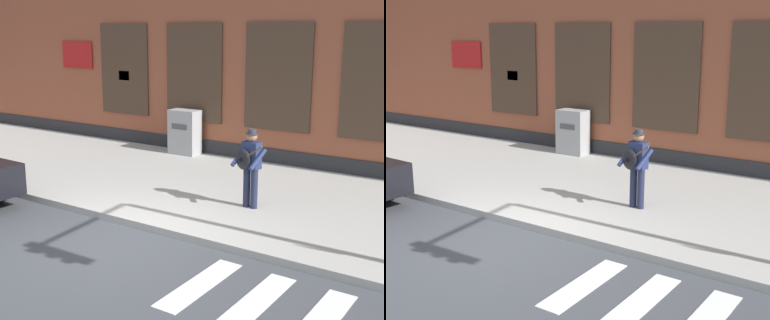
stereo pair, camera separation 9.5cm
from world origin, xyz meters
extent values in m
plane|color=#424449|center=(0.00, 0.00, 0.00)|extent=(160.00, 160.00, 0.00)
cube|color=#ADAAA3|center=(0.00, 3.71, 0.07)|extent=(28.00, 5.86, 0.14)
cube|color=#28282B|center=(0.00, 6.62, 0.28)|extent=(28.00, 0.04, 0.55)
cube|color=#473323|center=(-5.47, 6.61, 2.54)|extent=(1.96, 0.06, 2.90)
cube|color=black|center=(-5.47, 6.60, 2.54)|extent=(1.84, 0.03, 2.78)
cube|color=#473323|center=(-2.74, 6.61, 2.54)|extent=(1.96, 0.06, 2.90)
cube|color=black|center=(-2.74, 6.60, 2.54)|extent=(1.84, 0.03, 2.78)
cube|color=#473323|center=(0.00, 6.61, 2.54)|extent=(1.96, 0.06, 2.90)
cube|color=black|center=(0.00, 6.60, 2.54)|extent=(1.84, 0.03, 2.78)
cube|color=#473323|center=(2.74, 6.61, 2.54)|extent=(1.96, 0.06, 2.90)
cube|color=black|center=(2.74, 6.60, 2.54)|extent=(1.84, 0.03, 2.78)
cube|color=red|center=(-7.59, 6.60, 2.96)|extent=(1.40, 0.04, 0.90)
cube|color=yellow|center=(-5.47, 6.59, 2.34)|extent=(0.44, 0.02, 0.30)
cube|color=silver|center=(2.16, -0.52, 0.01)|extent=(0.42, 1.90, 0.01)
cube|color=silver|center=(3.11, -0.52, 0.01)|extent=(0.42, 1.90, 0.01)
cube|color=silver|center=(-2.99, 0.06, 0.74)|extent=(0.07, 0.24, 0.12)
cylinder|color=#1E233D|center=(1.33, 2.80, 0.57)|extent=(0.15, 0.15, 0.85)
cylinder|color=#1E233D|center=(1.15, 2.81, 0.57)|extent=(0.15, 0.15, 0.85)
cube|color=navy|center=(1.24, 2.82, 1.27)|extent=(0.41, 0.28, 0.56)
sphere|color=#9E7051|center=(1.24, 2.82, 1.66)|extent=(0.22, 0.22, 0.22)
cylinder|color=#333338|center=(1.24, 2.82, 1.72)|extent=(0.27, 0.28, 0.02)
cylinder|color=#333338|center=(1.24, 2.82, 1.77)|extent=(0.18, 0.18, 0.09)
cylinder|color=navy|center=(1.46, 2.68, 1.23)|extent=(0.18, 0.52, 0.39)
cylinder|color=navy|center=(0.99, 2.76, 1.23)|extent=(0.18, 0.52, 0.39)
ellipsoid|color=black|center=(1.13, 2.65, 1.20)|extent=(0.38, 0.18, 0.44)
cylinder|color=black|center=(1.12, 2.59, 1.20)|extent=(0.09, 0.03, 0.09)
cylinder|color=brown|center=(1.39, 2.59, 1.38)|extent=(0.47, 0.12, 0.34)
cube|color=#9E9E9E|center=(-2.78, 6.19, 0.81)|extent=(0.90, 0.53, 1.33)
cube|color=#4C4C4C|center=(-2.78, 5.91, 1.01)|extent=(0.54, 0.02, 0.16)
camera|label=1|loc=(6.23, -6.77, 3.77)|focal=50.00mm
camera|label=2|loc=(6.31, -6.72, 3.77)|focal=50.00mm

